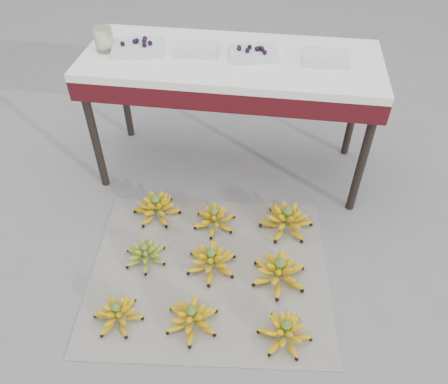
# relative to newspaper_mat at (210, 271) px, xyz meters

# --- Properties ---
(ground) EXTENTS (60.00, 60.00, 0.00)m
(ground) POSITION_rel_newspaper_mat_xyz_m (-0.01, -0.08, -0.00)
(ground) COLOR slate
(ground) RESTS_ON ground
(newspaper_mat) EXTENTS (1.35, 1.17, 0.01)m
(newspaper_mat) POSITION_rel_newspaper_mat_xyz_m (0.00, 0.00, 0.00)
(newspaper_mat) COLOR silver
(newspaper_mat) RESTS_ON ground
(bunch_front_left) EXTENTS (0.28, 0.28, 0.14)m
(bunch_front_left) POSITION_rel_newspaper_mat_xyz_m (-0.38, -0.35, 0.05)
(bunch_front_left) COLOR yellow
(bunch_front_left) RESTS_ON newspaper_mat
(bunch_front_center) EXTENTS (0.31, 0.31, 0.16)m
(bunch_front_center) POSITION_rel_newspaper_mat_xyz_m (-0.03, -0.32, 0.06)
(bunch_front_center) COLOR yellow
(bunch_front_center) RESTS_ON newspaper_mat
(bunch_front_right) EXTENTS (0.27, 0.27, 0.15)m
(bunch_front_right) POSITION_rel_newspaper_mat_xyz_m (0.41, -0.33, 0.05)
(bunch_front_right) COLOR yellow
(bunch_front_right) RESTS_ON newspaper_mat
(bunch_mid_left) EXTENTS (0.30, 0.30, 0.14)m
(bunch_mid_left) POSITION_rel_newspaper_mat_xyz_m (-0.35, 0.03, 0.05)
(bunch_mid_left) COLOR olive
(bunch_mid_left) RESTS_ON newspaper_mat
(bunch_mid_center) EXTENTS (0.34, 0.34, 0.17)m
(bunch_mid_center) POSITION_rel_newspaper_mat_xyz_m (0.01, 0.02, 0.06)
(bunch_mid_center) COLOR yellow
(bunch_mid_center) RESTS_ON newspaper_mat
(bunch_mid_right) EXTENTS (0.32, 0.32, 0.18)m
(bunch_mid_right) POSITION_rel_newspaper_mat_xyz_m (0.37, -0.00, 0.06)
(bunch_mid_right) COLOR yellow
(bunch_mid_right) RESTS_ON newspaper_mat
(bunch_back_left) EXTENTS (0.30, 0.30, 0.17)m
(bunch_back_left) POSITION_rel_newspaper_mat_xyz_m (-0.38, 0.37, 0.06)
(bunch_back_left) COLOR yellow
(bunch_back_left) RESTS_ON newspaper_mat
(bunch_back_center) EXTENTS (0.33, 0.33, 0.15)m
(bunch_back_center) POSITION_rel_newspaper_mat_xyz_m (-0.03, 0.33, 0.05)
(bunch_back_center) COLOR yellow
(bunch_back_center) RESTS_ON newspaper_mat
(bunch_back_right) EXTENTS (0.36, 0.36, 0.18)m
(bunch_back_right) POSITION_rel_newspaper_mat_xyz_m (0.39, 0.37, 0.07)
(bunch_back_right) COLOR yellow
(bunch_back_right) RESTS_ON newspaper_mat
(vendor_table) EXTENTS (1.67, 0.67, 0.80)m
(vendor_table) POSITION_rel_newspaper_mat_xyz_m (-0.01, 0.88, 0.71)
(vendor_table) COLOR black
(vendor_table) RESTS_ON ground
(tray_far_left) EXTENTS (0.32, 0.26, 0.07)m
(tray_far_left) POSITION_rel_newspaper_mat_xyz_m (-0.53, 0.86, 0.82)
(tray_far_left) COLOR silver
(tray_far_left) RESTS_ON vendor_table
(tray_left) EXTENTS (0.25, 0.18, 0.04)m
(tray_left) POSITION_rel_newspaper_mat_xyz_m (-0.21, 0.89, 0.82)
(tray_left) COLOR silver
(tray_left) RESTS_ON vendor_table
(tray_right) EXTENTS (0.29, 0.24, 0.07)m
(tray_right) POSITION_rel_newspaper_mat_xyz_m (0.11, 0.88, 0.82)
(tray_right) COLOR silver
(tray_right) RESTS_ON vendor_table
(tray_far_right) EXTENTS (0.26, 0.19, 0.04)m
(tray_far_right) POSITION_rel_newspaper_mat_xyz_m (0.50, 0.89, 0.82)
(tray_far_right) COLOR silver
(tray_far_right) RESTS_ON vendor_table
(glass_jar) EXTENTS (0.11, 0.11, 0.13)m
(glass_jar) POSITION_rel_newspaper_mat_xyz_m (-0.72, 0.85, 0.86)
(glass_jar) COLOR #E0F4C2
(glass_jar) RESTS_ON vendor_table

